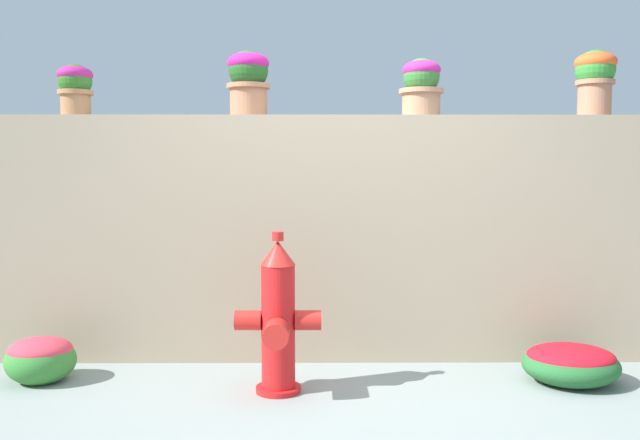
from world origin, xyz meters
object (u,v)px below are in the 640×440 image
object	(u,v)px
potted_plant_4	(595,76)
potted_plant_3	(421,85)
flower_bush_left	(571,362)
potted_plant_2	(248,78)
potted_plant_1	(75,86)
fire_hydrant	(278,321)
flower_bush_right	(40,358)

from	to	relation	value
potted_plant_4	potted_plant_3	bearing A→B (deg)	177.78
flower_bush_left	potted_plant_4	bearing A→B (deg)	60.14
potted_plant_2	potted_plant_3	distance (m)	1.15
potted_plant_1	fire_hydrant	bearing A→B (deg)	-29.35
potted_plant_3	fire_hydrant	bearing A→B (deg)	-139.33
potted_plant_4	flower_bush_right	size ratio (longest dim) A/B	1.06
potted_plant_3	fire_hydrant	xyz separation A→B (m)	(-0.91, -0.78, -1.40)
potted_plant_2	potted_plant_4	world-z (taller)	potted_plant_2
fire_hydrant	flower_bush_right	distance (m)	1.46
potted_plant_4	flower_bush_left	bearing A→B (deg)	-119.86
potted_plant_3	flower_bush_right	distance (m)	2.92
potted_plant_3	flower_bush_left	xyz separation A→B (m)	(0.80, -0.62, -1.69)
potted_plant_1	flower_bush_left	world-z (taller)	potted_plant_1
potted_plant_2	flower_bush_right	distance (m)	2.16
potted_plant_1	potted_plant_3	size ratio (longest dim) A/B	0.89
flower_bush_left	fire_hydrant	bearing A→B (deg)	-174.72
potted_plant_2	flower_bush_right	bearing A→B (deg)	-153.52
flower_bush_right	potted_plant_3	bearing A→B (deg)	14.04
fire_hydrant	flower_bush_right	xyz separation A→B (m)	(-1.42, 0.20, -0.27)
flower_bush_left	potted_plant_3	bearing A→B (deg)	142.02
potted_plant_1	potted_plant_2	bearing A→B (deg)	1.03
potted_plant_2	fire_hydrant	bearing A→B (deg)	-73.57
flower_bush_right	potted_plant_2	bearing A→B (deg)	26.48
potted_plant_3	flower_bush_right	world-z (taller)	potted_plant_3
flower_bush_left	flower_bush_right	xyz separation A→B (m)	(-3.13, 0.04, 0.02)
potted_plant_2	potted_plant_4	distance (m)	2.28
potted_plant_1	fire_hydrant	size ratio (longest dim) A/B	0.38
potted_plant_1	potted_plant_4	world-z (taller)	potted_plant_4
potted_plant_1	flower_bush_right	bearing A→B (deg)	-94.73
potted_plant_1	potted_plant_2	distance (m)	1.14
fire_hydrant	flower_bush_left	size ratio (longest dim) A/B	1.61
potted_plant_2	potted_plant_3	xyz separation A→B (m)	(1.14, -0.01, -0.04)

